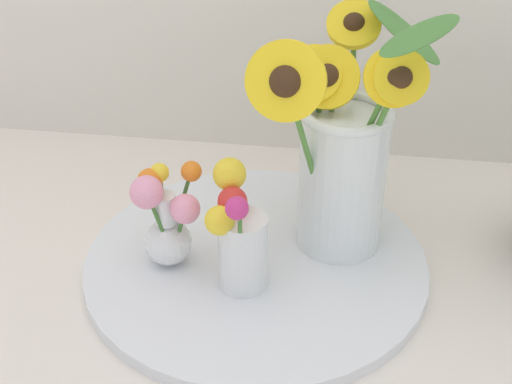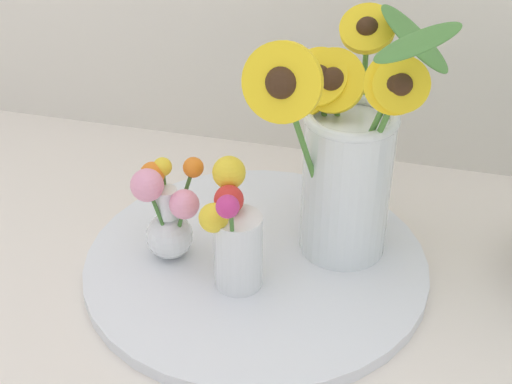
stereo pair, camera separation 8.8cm
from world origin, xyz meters
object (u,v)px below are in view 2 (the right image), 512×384
at_px(serving_tray, 256,263).
at_px(vase_bulb_right, 167,213).
at_px(mason_jar_sunflowers, 346,160).
at_px(vase_small_center, 232,232).

height_order(serving_tray, vase_bulb_right, vase_bulb_right).
xyz_separation_m(mason_jar_sunflowers, vase_bulb_right, (-0.21, -0.08, -0.07)).
bearing_deg(vase_bulb_right, vase_small_center, -15.68).
xyz_separation_m(serving_tray, vase_small_center, (-0.02, -0.05, 0.08)).
relative_size(serving_tray, vase_bulb_right, 3.20).
distance_m(serving_tray, vase_small_center, 0.10).
xyz_separation_m(mason_jar_sunflowers, vase_small_center, (-0.12, -0.10, -0.06)).
distance_m(mason_jar_sunflowers, vase_small_center, 0.17).
relative_size(vase_small_center, vase_bulb_right, 1.11).
xyz_separation_m(serving_tray, mason_jar_sunflowers, (0.10, 0.05, 0.14)).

